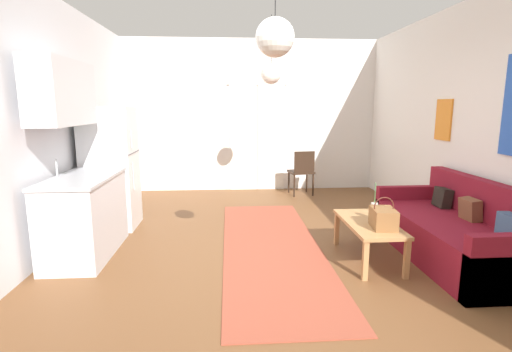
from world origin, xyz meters
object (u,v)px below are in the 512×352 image
at_px(couch, 457,234).
at_px(accent_chair, 302,170).
at_px(bamboo_vase, 374,211).
at_px(coffee_table, 369,227).
at_px(pendant_lamp_near, 275,37).
at_px(handbag, 383,218).
at_px(refrigerator, 111,168).
at_px(pendant_lamp_far, 271,74).

bearing_deg(couch, accent_chair, 109.38).
height_order(bamboo_vase, accent_chair, same).
height_order(coffee_table, pendant_lamp_near, pendant_lamp_near).
xyz_separation_m(handbag, accent_chair, (-0.20, 3.27, -0.06)).
xyz_separation_m(coffee_table, refrigerator, (-3.06, 1.39, 0.45)).
distance_m(pendant_lamp_near, pendant_lamp_far, 2.67).
relative_size(handbag, accent_chair, 0.42).
bearing_deg(accent_chair, pendant_lamp_far, 52.30).
height_order(couch, pendant_lamp_far, pendant_lamp_far).
bearing_deg(couch, handbag, -169.99).
bearing_deg(coffee_table, accent_chair, 92.44).
distance_m(bamboo_vase, pendant_lamp_near, 2.23).
distance_m(coffee_table, pendant_lamp_far, 2.61).
relative_size(pendant_lamp_near, pendant_lamp_far, 0.95).
bearing_deg(pendant_lamp_far, handbag, -64.86).
bearing_deg(couch, pendant_lamp_near, -158.25).
bearing_deg(pendant_lamp_near, refrigerator, 130.46).
relative_size(handbag, pendant_lamp_far, 0.37).
distance_m(couch, handbag, 0.95).
height_order(coffee_table, pendant_lamp_far, pendant_lamp_far).
xyz_separation_m(accent_chair, pendant_lamp_near, (-1.00, -3.95, 1.66)).
bearing_deg(accent_chair, refrigerator, 21.55).
distance_m(couch, refrigerator, 4.31).
relative_size(couch, coffee_table, 1.92).
height_order(bamboo_vase, pendant_lamp_near, pendant_lamp_near).
height_order(refrigerator, pendant_lamp_far, pendant_lamp_far).
bearing_deg(pendant_lamp_near, couch, 21.75).
distance_m(coffee_table, pendant_lamp_near, 2.27).
bearing_deg(refrigerator, coffee_table, -24.41).
relative_size(coffee_table, pendant_lamp_near, 1.17).
distance_m(accent_chair, pendant_lamp_near, 4.40).
height_order(bamboo_vase, refrigerator, refrigerator).
distance_m(couch, bamboo_vase, 0.92).
relative_size(couch, bamboo_vase, 4.97).
distance_m(refrigerator, pendant_lamp_near, 3.26).
height_order(handbag, pendant_lamp_near, pendant_lamp_near).
relative_size(bamboo_vase, handbag, 1.16).
relative_size(bamboo_vase, refrigerator, 0.25).
distance_m(couch, pendant_lamp_near, 2.92).
bearing_deg(bamboo_vase, refrigerator, 157.35).
bearing_deg(refrigerator, bamboo_vase, -22.65).
xyz_separation_m(handbag, pendant_lamp_near, (-1.19, -0.68, 1.61)).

